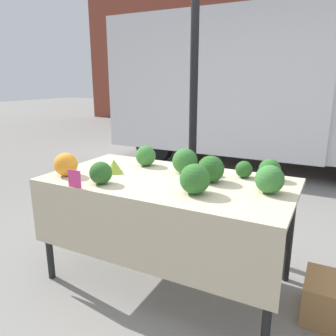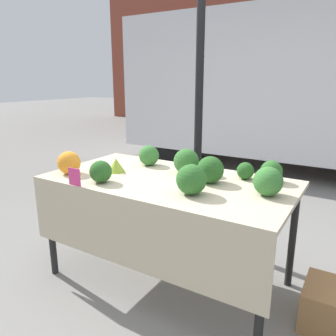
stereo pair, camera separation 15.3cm
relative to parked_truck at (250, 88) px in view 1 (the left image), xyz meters
The scene contains 17 objects.
ground_plane 4.19m from the parked_truck, 84.00° to the right, with size 40.00×40.00×0.00m, color gray.
building_facade 5.43m from the parked_truck, 85.41° to the left, with size 16.00×0.60×5.94m.
tent_pole 3.26m from the parked_truck, 84.68° to the right, with size 0.07×0.07×2.45m.
parked_truck is the anchor object (origin of this frame).
market_table 4.08m from the parked_truck, 84.09° to the right, with size 1.73×0.92×0.80m.
orange_cauliflower 4.24m from the parked_truck, 93.84° to the right, with size 0.17×0.17×0.17m.
romanesco_head 4.02m from the parked_truck, 90.24° to the right, with size 0.13×0.13×0.11m.
broccoli_head_0 4.27m from the parked_truck, 89.12° to the right, with size 0.15×0.15×0.15m.
broccoli_head_1 3.72m from the parked_truck, 88.73° to the right, with size 0.16×0.16×0.16m.
broccoli_head_2 3.96m from the parked_truck, 79.67° to the right, with size 0.18×0.18×0.18m.
broccoli_head_3 3.81m from the parked_truck, 83.01° to the right, with size 0.19×0.19×0.19m.
broccoli_head_4 4.10m from the parked_truck, 74.24° to the right, with size 0.18×0.18×0.18m.
broccoli_head_5 3.80m from the parked_truck, 80.42° to the right, with size 0.11×0.11×0.11m.
broccoli_head_6 3.80m from the parked_truck, 76.47° to the right, with size 0.12×0.12×0.12m.
broccoli_head_7 3.81m from the parked_truck, 73.83° to the right, with size 0.15×0.15×0.15m.
broccoli_head_8 4.22m from the parked_truck, 80.38° to the right, with size 0.19×0.19×0.19m.
price_sign 4.42m from the parked_truck, 90.51° to the right, with size 0.10×0.01×0.12m.
Camera 1 is at (1.02, -1.97, 1.48)m, focal length 35.00 mm.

